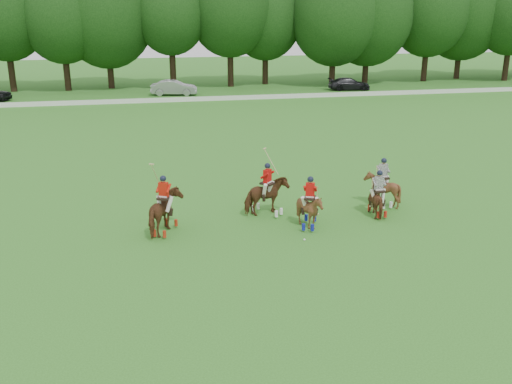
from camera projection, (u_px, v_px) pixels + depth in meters
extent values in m
plane|color=#2E671D|center=(266.00, 265.00, 20.53)|extent=(180.00, 180.00, 0.00)
cylinder|color=black|center=(11.00, 68.00, 61.94)|extent=(0.70, 0.70, 4.98)
ellipsoid|color=black|center=(4.00, 13.00, 60.15)|extent=(8.80, 8.80, 10.12)
cylinder|color=black|center=(67.00, 69.00, 62.71)|extent=(0.70, 0.70, 4.64)
ellipsoid|color=black|center=(61.00, 16.00, 60.98)|extent=(8.80, 8.80, 10.13)
cylinder|color=black|center=(110.00, 69.00, 64.62)|extent=(0.70, 0.70, 4.31)
ellipsoid|color=black|center=(106.00, 12.00, 62.71)|extent=(10.67, 10.67, 12.27)
cylinder|color=black|center=(173.00, 65.00, 64.41)|extent=(0.70, 0.70, 5.24)
ellipsoid|color=black|center=(170.00, 13.00, 62.66)|extent=(8.06, 8.06, 9.26)
cylinder|color=black|center=(230.00, 64.00, 65.93)|extent=(0.70, 0.70, 5.19)
ellipsoid|color=black|center=(230.00, 8.00, 64.02)|extent=(9.50, 9.50, 10.92)
cylinder|color=black|center=(265.00, 65.00, 68.18)|extent=(0.70, 0.70, 4.48)
ellipsoid|color=black|center=(265.00, 17.00, 66.49)|extent=(8.60, 8.60, 9.89)
cylinder|color=black|center=(332.00, 67.00, 67.06)|extent=(0.70, 0.70, 4.21)
ellipsoid|color=black|center=(334.00, 15.00, 65.23)|extent=(10.11, 10.11, 11.63)
cylinder|color=black|center=(366.00, 66.00, 69.24)|extent=(0.70, 0.70, 4.07)
ellipsoid|color=black|center=(369.00, 15.00, 67.40)|extent=(10.46, 10.46, 12.03)
cylinder|color=black|center=(425.00, 62.00, 70.85)|extent=(0.70, 0.70, 4.79)
ellipsoid|color=black|center=(429.00, 11.00, 69.02)|extent=(9.47, 9.47, 10.89)
cylinder|color=black|center=(458.00, 61.00, 73.40)|extent=(0.70, 0.70, 4.44)
ellipsoid|color=black|center=(463.00, 10.00, 71.45)|extent=(10.84, 10.84, 12.47)
cylinder|color=black|center=(507.00, 61.00, 71.31)|extent=(0.70, 0.70, 4.86)
cube|color=white|center=(181.00, 99.00, 55.84)|extent=(120.00, 0.10, 0.44)
imported|color=#9A999E|center=(174.00, 88.00, 59.79)|extent=(4.99, 2.42, 1.58)
imported|color=black|center=(349.00, 84.00, 63.59)|extent=(4.81, 2.32, 1.35)
imported|color=#492413|center=(165.00, 213.00, 23.18)|extent=(1.74, 2.29, 1.76)
cube|color=black|center=(164.00, 198.00, 22.98)|extent=(0.63, 0.69, 0.08)
cylinder|color=tan|center=(156.00, 175.00, 22.76)|extent=(0.35, 0.71, 1.08)
imported|color=#492413|center=(267.00, 197.00, 25.27)|extent=(2.19, 2.19, 1.68)
cube|color=black|center=(267.00, 183.00, 25.08)|extent=(0.71, 0.71, 0.08)
cylinder|color=tan|center=(271.00, 162.00, 25.03)|extent=(0.56, 0.58, 1.08)
imported|color=#492413|center=(310.00, 210.00, 23.80)|extent=(1.65, 1.74, 1.52)
cube|color=black|center=(310.00, 198.00, 23.63)|extent=(0.62, 0.68, 0.08)
cylinder|color=tan|center=(317.00, 200.00, 23.60)|extent=(0.11, 0.21, 1.29)
imported|color=#492413|center=(378.00, 201.00, 25.21)|extent=(0.75, 1.61, 1.35)
cube|color=black|center=(379.00, 191.00, 25.06)|extent=(0.45, 0.57, 0.08)
cylinder|color=tan|center=(372.00, 193.00, 25.02)|extent=(0.03, 0.21, 1.29)
imported|color=#492413|center=(382.00, 189.00, 26.43)|extent=(1.39, 1.54, 1.58)
cube|color=black|center=(383.00, 177.00, 26.25)|extent=(0.49, 0.59, 0.08)
cylinder|color=tan|center=(377.00, 180.00, 26.20)|extent=(0.05, 0.21, 1.29)
sphere|color=white|center=(304.00, 240.00, 22.65)|extent=(0.09, 0.09, 0.09)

